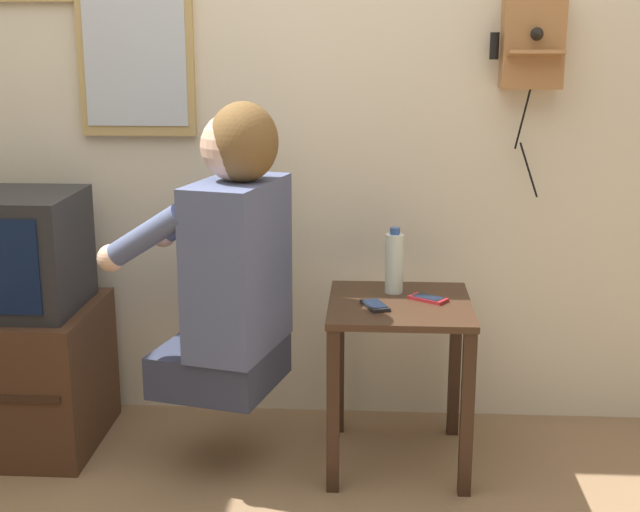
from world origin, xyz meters
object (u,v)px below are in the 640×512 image
object	(u,v)px
person	(231,257)
cell_phone_held	(375,305)
cell_phone_spare	(428,299)
wall_mirror	(135,31)
water_bottle	(394,262)
wall_phone_antique	(532,39)

from	to	relation	value
person	cell_phone_held	xyz separation A→B (m)	(0.46, 0.02, -0.16)
cell_phone_spare	wall_mirror	bearing A→B (deg)	106.09
person	water_bottle	world-z (taller)	person
wall_phone_antique	water_bottle	world-z (taller)	wall_phone_antique
cell_phone_spare	water_bottle	bearing A→B (deg)	87.50
wall_phone_antique	cell_phone_spare	xyz separation A→B (m)	(-0.34, -0.32, -0.83)
wall_mirror	cell_phone_held	bearing A→B (deg)	-27.29
cell_phone_held	water_bottle	distance (m)	0.21
person	cell_phone_spare	size ratio (longest dim) A/B	6.87
wall_mirror	cell_phone_held	size ratio (longest dim) A/B	5.37
wall_phone_antique	cell_phone_spare	size ratio (longest dim) A/B	5.48
wall_mirror	person	bearing A→B (deg)	-49.24
wall_mirror	cell_phone_held	xyz separation A→B (m)	(0.86, -0.44, -0.86)
cell_phone_held	cell_phone_spare	world-z (taller)	same
wall_phone_antique	cell_phone_held	bearing A→B (deg)	-142.34
wall_mirror	water_bottle	xyz separation A→B (m)	(0.92, -0.27, -0.76)
person	cell_phone_spare	bearing A→B (deg)	-66.16
wall_phone_antique	wall_mirror	world-z (taller)	wall_mirror
wall_mirror	cell_phone_held	distance (m)	1.29
wall_mirror	cell_phone_spare	size ratio (longest dim) A/B	5.42
cell_phone_held	cell_phone_spare	xyz separation A→B (m)	(0.18, 0.09, 0.00)
person	wall_phone_antique	xyz separation A→B (m)	(0.98, 0.42, 0.67)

